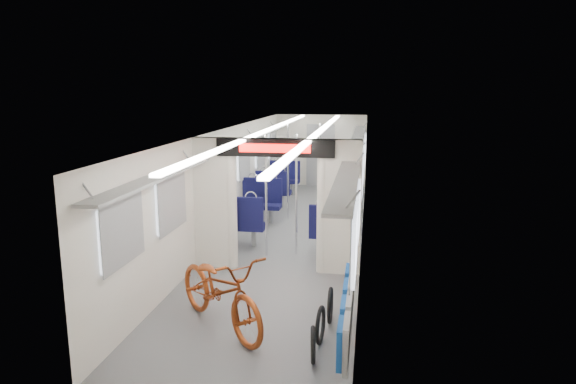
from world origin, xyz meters
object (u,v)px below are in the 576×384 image
object	(u,v)px
flip_bench	(347,310)
seat_bay_far_left	(279,181)
seat_bay_far_right	(345,183)
stanchion_near_right	(296,195)
bike_hoop_b	(320,327)
bike_hoop_c	(330,307)
stanchion_far_right	(319,171)
seat_bay_near_right	(337,216)
stanchion_near_left	(266,196)
bicycle	(220,290)
stanchion_far_left	(288,172)
seat_bay_near_left	(252,208)
bike_hoop_a	(313,347)

from	to	relation	value
flip_bench	seat_bay_far_left	size ratio (longest dim) A/B	1.00
flip_bench	seat_bay_far_right	distance (m)	8.25
seat_bay_far_left	stanchion_near_right	bearing A→B (deg)	-76.15
bike_hoop_b	seat_bay_far_left	bearing A→B (deg)	103.51
bike_hoop_c	stanchion_far_right	world-z (taller)	stanchion_far_right
seat_bay_far_right	stanchion_near_right	size ratio (longest dim) A/B	0.98
seat_bay_near_right	stanchion_near_left	xyz separation A→B (m)	(-1.25, -1.12, 0.60)
flip_bench	bike_hoop_c	world-z (taller)	flip_bench
bicycle	stanchion_far_left	size ratio (longest dim) A/B	0.88
bike_hoop_c	stanchion_far_right	size ratio (longest dim) A/B	0.22
flip_bench	seat_bay_near_right	distance (m)	4.63
stanchion_near_right	stanchion_near_left	bearing A→B (deg)	-160.74
bike_hoop_b	seat_bay_far_right	bearing A→B (deg)	90.60
flip_bench	seat_bay_near_left	xyz separation A→B (m)	(-2.29, 4.97, -0.01)
bike_hoop_b	stanchion_near_right	size ratio (longest dim) A/B	0.21
seat_bay_near_right	stanchion_far_right	distance (m)	2.17
seat_bay_near_right	seat_bay_far_right	bearing A→B (deg)	90.00
seat_bay_near_left	seat_bay_near_right	bearing A→B (deg)	-10.79
bike_hoop_c	stanchion_near_left	size ratio (longest dim) A/B	0.22
seat_bay_near_right	stanchion_near_right	world-z (taller)	stanchion_near_right
bicycle	seat_bay_near_right	distance (m)	4.34
seat_bay_far_left	stanchion_far_left	bearing A→B (deg)	-74.32
bike_hoop_a	seat_bay_near_left	world-z (taller)	seat_bay_near_left
stanchion_near_right	stanchion_far_right	xyz separation A→B (m)	(0.14, 2.93, 0.00)
bike_hoop_a	bike_hoop_b	distance (m)	0.47
stanchion_near_left	stanchion_far_right	xyz separation A→B (m)	(0.68, 3.11, 0.00)
seat_bay_far_left	stanchion_near_left	world-z (taller)	stanchion_near_left
seat_bay_far_left	stanchion_far_left	xyz separation A→B (m)	(0.58, -2.06, 0.60)
bicycle	stanchion_near_right	size ratio (longest dim) A/B	0.88
bike_hoop_b	seat_bay_far_left	size ratio (longest dim) A/B	0.23
seat_bay_far_left	seat_bay_far_right	distance (m)	1.87
stanchion_near_right	stanchion_far_right	world-z (taller)	same
seat_bay_near_right	stanchion_near_right	distance (m)	1.32
bike_hoop_b	seat_bay_near_left	xyz separation A→B (m)	(-1.95, 4.72, 0.35)
seat_bay_near_left	stanchion_far_right	xyz separation A→B (m)	(1.29, 1.64, 0.58)
bike_hoop_c	stanchion_near_left	xyz separation A→B (m)	(-1.41, 2.66, 0.93)
stanchion_near_right	seat_bay_near_left	bearing A→B (deg)	132.01
bike_hoop_a	bike_hoop_c	world-z (taller)	bike_hoop_c
stanchion_near_right	seat_bay_far_right	bearing A→B (deg)	81.10
seat_bay_near_left	stanchion_far_right	bearing A→B (deg)	51.75
seat_bay_near_left	seat_bay_far_left	distance (m)	3.40
flip_bench	stanchion_far_left	bearing A→B (deg)	105.17
flip_bench	bike_hoop_a	xyz separation A→B (m)	(-0.38, -0.23, -0.39)
flip_bench	bike_hoop_c	size ratio (longest dim) A/B	4.23
bicycle	seat_bay_near_right	world-z (taller)	seat_bay_near_right
bike_hoop_a	seat_bay_near_right	size ratio (longest dim) A/B	0.21
flip_bench	seat_bay_far_right	xyz separation A→B (m)	(-0.42, 8.24, -0.01)
bicycle	bike_hoop_a	xyz separation A→B (m)	(1.30, -0.69, -0.34)
bicycle	seat_bay_far_left	bearing A→B (deg)	48.68
bike_hoop_a	flip_bench	bearing A→B (deg)	31.25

